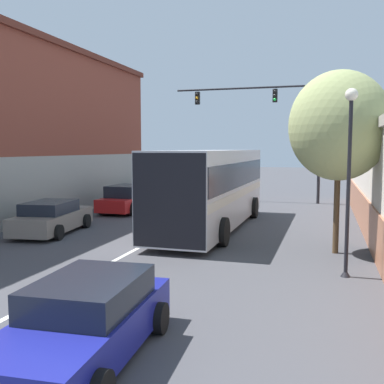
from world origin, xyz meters
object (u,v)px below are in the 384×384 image
(parked_car_left_near, at_px, (129,199))
(street_lamp, at_px, (349,168))
(hatchback_foreground, at_px, (86,322))
(parked_car_left_mid, at_px, (156,191))
(street_tree_near, at_px, (339,126))
(parked_car_left_far, at_px, (52,218))
(traffic_signal_gantry, at_px, (277,116))
(bus, at_px, (212,185))

(parked_car_left_near, relative_size, street_lamp, 0.92)
(hatchback_foreground, bearing_deg, parked_car_left_near, 18.95)
(parked_car_left_mid, height_order, street_tree_near, street_tree_near)
(hatchback_foreground, xyz_separation_m, parked_car_left_near, (-6.38, 15.60, 0.07))
(parked_car_left_mid, xyz_separation_m, street_lamp, (11.03, -14.90, 2.22))
(parked_car_left_mid, xyz_separation_m, street_tree_near, (10.82, -12.17, 3.42))
(street_lamp, bearing_deg, parked_car_left_far, 164.03)
(traffic_signal_gantry, bearing_deg, bus, -98.77)
(parked_car_left_near, bearing_deg, bus, -121.89)
(parked_car_left_far, bearing_deg, street_tree_near, -99.60)
(parked_car_left_near, height_order, street_tree_near, street_tree_near)
(traffic_signal_gantry, bearing_deg, street_lamp, -77.59)
(bus, distance_m, parked_car_left_far, 6.59)
(parked_car_left_mid, relative_size, street_lamp, 0.92)
(bus, height_order, parked_car_left_mid, bus)
(hatchback_foreground, relative_size, parked_car_left_near, 0.93)
(hatchback_foreground, bearing_deg, street_lamp, -37.94)
(hatchback_foreground, distance_m, street_lamp, 7.65)
(parked_car_left_far, xyz_separation_m, street_lamp, (10.90, -3.12, 2.22))
(parked_car_left_far, bearing_deg, hatchback_foreground, -151.13)
(parked_car_left_far, relative_size, traffic_signal_gantry, 0.49)
(parked_car_left_mid, relative_size, parked_car_left_far, 1.01)
(parked_car_left_mid, bearing_deg, parked_car_left_near, -171.83)
(hatchback_foreground, xyz_separation_m, traffic_signal_gantry, (0.62, 22.10, 4.75))
(parked_car_left_near, xyz_separation_m, traffic_signal_gantry, (7.00, 6.50, 4.68))
(street_lamp, height_order, street_tree_near, street_tree_near)
(bus, relative_size, street_lamp, 2.21)
(parked_car_left_far, height_order, street_lamp, street_lamp)
(bus, relative_size, parked_car_left_mid, 2.40)
(parked_car_left_far, distance_m, traffic_signal_gantry, 15.64)
(parked_car_left_far, bearing_deg, parked_car_left_near, -10.72)
(bus, distance_m, street_lamp, 7.93)
(traffic_signal_gantry, relative_size, street_lamp, 1.87)
(street_lamp, bearing_deg, traffic_signal_gantry, 102.41)
(parked_car_left_far, xyz_separation_m, traffic_signal_gantry, (7.36, 12.96, 4.74))
(traffic_signal_gantry, bearing_deg, parked_car_left_mid, -171.05)
(hatchback_foreground, distance_m, street_tree_near, 10.20)
(bus, xyz_separation_m, hatchback_foreground, (0.94, -12.02, -1.23))
(hatchback_foreground, height_order, street_lamp, street_lamp)
(street_tree_near, bearing_deg, parked_car_left_mid, 131.65)
(street_lamp, distance_m, street_tree_near, 3.00)
(bus, height_order, parked_car_left_far, bus)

